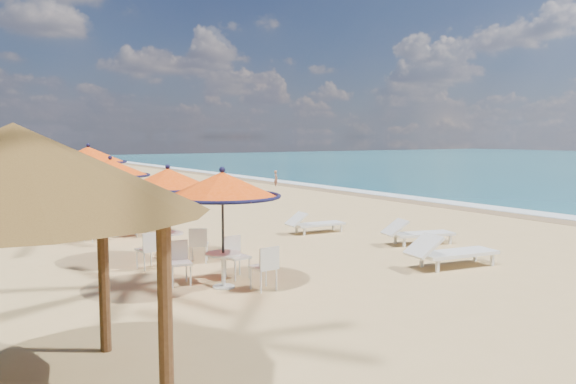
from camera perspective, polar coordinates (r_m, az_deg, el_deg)
name	(u,v)px	position (r m, az deg, el deg)	size (l,w,h in m)	color
ground	(422,259)	(13.63, 13.41, -6.63)	(160.00, 160.00, 0.00)	tan
foam_strip	(405,197)	(27.12, 11.79, -0.54)	(1.20, 140.00, 0.04)	white
wetsand_band	(391,199)	(26.50, 10.40, -0.66)	(1.40, 140.00, 0.02)	olive
station_0	(223,199)	(10.62, -6.61, -0.75)	(2.21, 2.21, 2.30)	black
station_1	(169,188)	(13.08, -12.04, 0.45)	(2.14, 2.14, 2.23)	black
station_2	(111,178)	(16.82, -17.53, 1.41)	(2.22, 2.24, 2.32)	black
station_3	(88,164)	(20.43, -19.67, 2.69)	(2.52, 2.54, 2.63)	black
station_4	(68,162)	(23.64, -21.43, 2.89)	(2.37, 2.37, 2.47)	black
lounger_near	(449,251)	(12.83, 16.06, -5.82)	(2.22, 1.00, 0.77)	white
lounger_mid	(416,232)	(15.33, 12.88, -4.02)	(2.03, 1.11, 0.69)	white
lounger_far	(314,223)	(16.72, 2.61, -3.16)	(1.85, 0.72, 0.65)	white
palapa	(15,170)	(6.34, -25.98, 1.99)	(3.93, 3.93, 3.00)	brown
person	(276,178)	(32.38, -1.23, 1.43)	(0.36, 0.23, 0.98)	#925C4A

